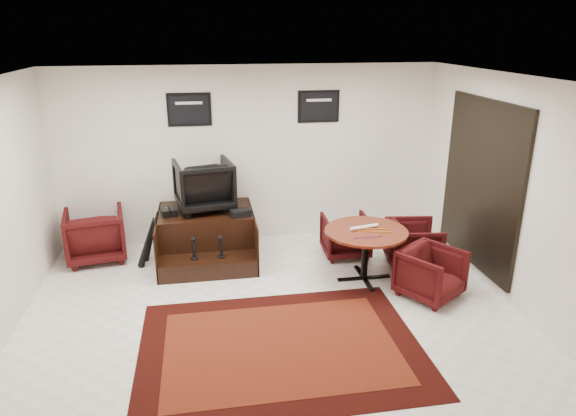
{
  "coord_description": "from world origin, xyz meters",
  "views": [
    {
      "loc": [
        -0.73,
        -5.45,
        3.3
      ],
      "look_at": [
        0.34,
        0.9,
        1.05
      ],
      "focal_mm": 32.0,
      "sensor_mm": 36.0,
      "label": 1
    }
  ],
  "objects_px": {
    "table_chair_corner": "(431,271)",
    "shine_podium": "(207,236)",
    "meeting_table": "(366,236)",
    "table_chair_window": "(414,242)",
    "table_chair_back": "(346,234)",
    "shine_chair": "(204,182)",
    "armchair_side": "(95,233)"
  },
  "relations": [
    {
      "from": "table_chair_window",
      "to": "table_chair_corner",
      "type": "bearing_deg",
      "value": 178.58
    },
    {
      "from": "table_chair_window",
      "to": "armchair_side",
      "type": "bearing_deg",
      "value": 85.5
    },
    {
      "from": "table_chair_back",
      "to": "table_chair_window",
      "type": "bearing_deg",
      "value": 150.92
    },
    {
      "from": "shine_chair",
      "to": "table_chair_window",
      "type": "distance_m",
      "value": 3.21
    },
    {
      "from": "table_chair_window",
      "to": "table_chair_corner",
      "type": "xyz_separation_m",
      "value": [
        -0.15,
        -0.92,
        -0.01
      ]
    },
    {
      "from": "table_chair_back",
      "to": "table_chair_corner",
      "type": "relative_size",
      "value": 0.97
    },
    {
      "from": "table_chair_corner",
      "to": "shine_chair",
      "type": "bearing_deg",
      "value": 112.37
    },
    {
      "from": "shine_chair",
      "to": "table_chair_window",
      "type": "relative_size",
      "value": 1.13
    },
    {
      "from": "shine_podium",
      "to": "meeting_table",
      "type": "xyz_separation_m",
      "value": [
        2.13,
        -1.12,
        0.31
      ]
    },
    {
      "from": "table_chair_corner",
      "to": "shine_podium",
      "type": "bearing_deg",
      "value": 114.46
    },
    {
      "from": "shine_chair",
      "to": "shine_podium",
      "type": "bearing_deg",
      "value": 79.91
    },
    {
      "from": "table_chair_back",
      "to": "shine_chair",
      "type": "bearing_deg",
      "value": -9.77
    },
    {
      "from": "shine_podium",
      "to": "armchair_side",
      "type": "bearing_deg",
      "value": 173.08
    },
    {
      "from": "armchair_side",
      "to": "table_chair_window",
      "type": "relative_size",
      "value": 1.16
    },
    {
      "from": "shine_podium",
      "to": "table_chair_corner",
      "type": "relative_size",
      "value": 2.01
    },
    {
      "from": "shine_podium",
      "to": "meeting_table",
      "type": "bearing_deg",
      "value": -27.82
    },
    {
      "from": "table_chair_window",
      "to": "table_chair_back",
      "type": "bearing_deg",
      "value": 66.91
    },
    {
      "from": "shine_podium",
      "to": "armchair_side",
      "type": "height_order",
      "value": "armchair_side"
    },
    {
      "from": "armchair_side",
      "to": "table_chair_back",
      "type": "height_order",
      "value": "armchair_side"
    },
    {
      "from": "shine_podium",
      "to": "shine_chair",
      "type": "bearing_deg",
      "value": 90.0
    },
    {
      "from": "table_chair_back",
      "to": "armchair_side",
      "type": "bearing_deg",
      "value": -5.52
    },
    {
      "from": "shine_chair",
      "to": "table_chair_back",
      "type": "height_order",
      "value": "shine_chair"
    },
    {
      "from": "table_chair_window",
      "to": "table_chair_corner",
      "type": "distance_m",
      "value": 0.93
    },
    {
      "from": "meeting_table",
      "to": "table_chair_window",
      "type": "relative_size",
      "value": 1.52
    },
    {
      "from": "table_chair_corner",
      "to": "table_chair_back",
      "type": "bearing_deg",
      "value": 82.74
    },
    {
      "from": "meeting_table",
      "to": "table_chair_corner",
      "type": "relative_size",
      "value": 1.56
    },
    {
      "from": "table_chair_back",
      "to": "table_chair_window",
      "type": "relative_size",
      "value": 0.94
    },
    {
      "from": "meeting_table",
      "to": "table_chair_back",
      "type": "xyz_separation_m",
      "value": [
        -0.04,
        0.84,
        -0.3
      ]
    },
    {
      "from": "armchair_side",
      "to": "table_chair_corner",
      "type": "bearing_deg",
      "value": 146.94
    },
    {
      "from": "table_chair_back",
      "to": "table_chair_window",
      "type": "height_order",
      "value": "table_chair_window"
    },
    {
      "from": "shine_chair",
      "to": "table_chair_corner",
      "type": "height_order",
      "value": "shine_chair"
    },
    {
      "from": "meeting_table",
      "to": "table_chair_back",
      "type": "bearing_deg",
      "value": 92.68
    }
  ]
}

